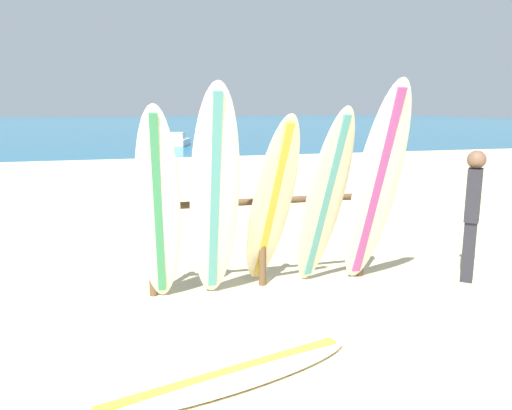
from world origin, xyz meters
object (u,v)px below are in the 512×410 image
surfboard_leaning_center (325,200)px  surfboard_leaning_center_left (272,205)px  surfboard_leaning_left (215,197)px  beachgoer_standing (472,210)px  surfboard_rack (263,224)px  surfboard_lying_on_sand (229,375)px  small_boat_offshore (177,141)px  surfboard_leaning_center_right (376,187)px  surfboard_leaning_far_left (158,207)px

surfboard_leaning_center → surfboard_leaning_center_left: bearing=172.8°
surfboard_leaning_left → beachgoer_standing: surfboard_leaning_left is taller
surfboard_leaning_center_left → surfboard_leaning_center: 0.62m
surfboard_rack → beachgoer_standing: beachgoer_standing is taller
surfboard_leaning_left → surfboard_lying_on_sand: (-0.19, -1.55, -1.16)m
surfboard_rack → small_boat_offshore: surfboard_rack is taller
surfboard_lying_on_sand → small_boat_offshore: 23.58m
surfboard_rack → surfboard_leaning_center_right: 1.38m
surfboard_leaning_left → beachgoer_standing: size_ratio=1.48×
surfboard_leaning_center_right → beachgoer_standing: size_ratio=1.51×
surfboard_rack → surfboard_leaning_left: bearing=-147.2°
surfboard_rack → surfboard_leaning_center: (0.64, -0.33, 0.32)m
surfboard_leaning_center_right → surfboard_lying_on_sand: bearing=-143.6°
surfboard_leaning_center_left → small_boat_offshore: size_ratio=0.90×
surfboard_leaning_far_left → surfboard_leaning_center_left: size_ratio=1.04×
surfboard_leaning_center → surfboard_lying_on_sand: bearing=-132.2°
surfboard_leaning_center_right → surfboard_rack: bearing=159.8°
surfboard_leaning_center_right → surfboard_lying_on_sand: (-2.07, -1.52, -1.19)m
surfboard_leaning_far_left → surfboard_leaning_center_left: 1.27m
surfboard_leaning_far_left → surfboard_leaning_center_left: bearing=1.8°
surfboard_leaning_left → surfboard_leaning_center_right: size_ratio=0.98×
surfboard_leaning_center_left → small_boat_offshore: (1.35, 21.76, -0.79)m
surfboard_leaning_center_left → beachgoer_standing: 2.49m
surfboard_leaning_center_left → surfboard_lying_on_sand: size_ratio=0.88×
surfboard_leaning_center_right → small_boat_offshore: bearing=89.6°
surfboard_rack → small_boat_offshore: 21.55m
surfboard_rack → surfboard_leaning_far_left: 1.31m
surfboard_leaning_center_left → beachgoer_standing: (2.48, -0.26, -0.15)m
surfboard_leaning_center_left → surfboard_lying_on_sand: 2.17m
surfboard_leaning_left → surfboard_leaning_center_right: surfboard_leaning_center_right is taller
surfboard_leaning_left → small_boat_offshore: (2.03, 21.92, -0.94)m
surfboard_leaning_left → surfboard_lying_on_sand: size_ratio=1.02×
surfboard_leaning_far_left → small_boat_offshore: 21.97m
surfboard_leaning_far_left → beachgoer_standing: 3.75m
surfboard_leaning_center_left → surfboard_leaning_center: bearing=-7.2°
surfboard_lying_on_sand → beachgoer_standing: bearing=23.5°
beachgoer_standing → surfboard_leaning_left: bearing=178.3°
surfboard_rack → surfboard_leaning_center: 0.79m
surfboard_leaning_center_left → beachgoer_standing: bearing=-5.9°
surfboard_leaning_center → surfboard_lying_on_sand: 2.45m
surfboard_lying_on_sand → small_boat_offshore: small_boat_offshore is taller
beachgoer_standing → small_boat_offshore: (-1.12, 22.01, -0.64)m
beachgoer_standing → surfboard_leaning_center: bearing=174.5°
surfboard_rack → surfboard_lying_on_sand: (-0.84, -1.97, -0.73)m
surfboard_leaning_far_left → small_boat_offshore: size_ratio=0.94×
surfboard_leaning_center → small_boat_offshore: (0.74, 21.83, -0.82)m
surfboard_lying_on_sand → small_boat_offshore: (2.23, 23.47, 0.22)m
surfboard_leaning_far_left → surfboard_leaning_center_right: size_ratio=0.89×
surfboard_leaning_left → surfboard_leaning_center_left: (0.68, 0.16, -0.15)m
surfboard_rack → surfboard_leaning_center_right: surfboard_leaning_center_right is taller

